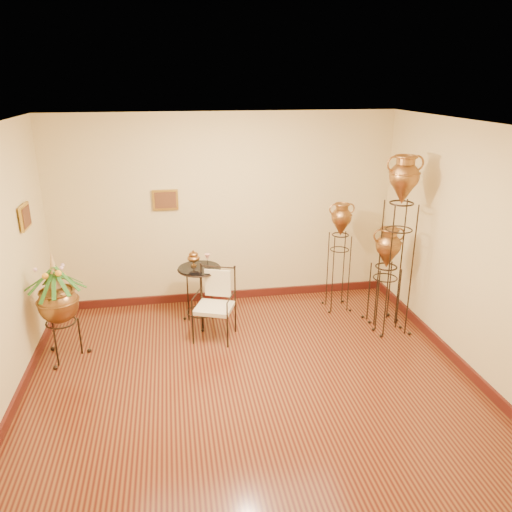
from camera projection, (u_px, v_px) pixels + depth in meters
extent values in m
plane|color=brown|center=(254.00, 392.00, 5.43)|extent=(5.00, 5.00, 0.00)
cube|color=#42140F|center=(227.00, 295.00, 7.71)|extent=(5.00, 0.04, 0.12)
cube|color=#42140F|center=(11.00, 412.00, 5.02)|extent=(0.04, 5.00, 0.12)
cube|color=#42140F|center=(463.00, 366.00, 5.81)|extent=(0.04, 5.00, 0.12)
cube|color=gold|center=(165.00, 200.00, 7.04)|extent=(0.36, 0.03, 0.29)
cube|color=gold|center=(25.00, 217.00, 5.81)|extent=(0.03, 0.36, 0.29)
cube|color=#F9F3BC|center=(214.00, 308.00, 6.42)|extent=(0.58, 0.56, 0.05)
cube|color=#F9F3BC|center=(214.00, 289.00, 6.33)|extent=(0.34, 0.15, 0.37)
cylinder|color=black|center=(199.00, 268.00, 6.69)|extent=(0.57, 0.57, 0.02)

